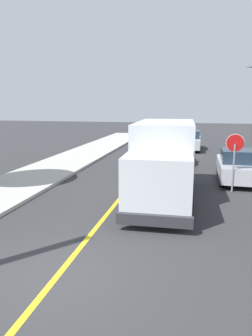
# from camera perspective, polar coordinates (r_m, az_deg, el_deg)

# --- Properties ---
(ground_plane) EXTENTS (120.00, 120.00, 0.00)m
(ground_plane) POSITION_cam_1_polar(r_m,az_deg,el_deg) (7.94, -12.39, -18.64)
(ground_plane) COLOR #303033
(centre_line_yellow) EXTENTS (0.16, 56.00, 0.01)m
(centre_line_yellow) POSITION_cam_1_polar(r_m,az_deg,el_deg) (16.93, 1.86, -1.86)
(centre_line_yellow) COLOR gold
(centre_line_yellow) RESTS_ON ground
(box_truck) EXTENTS (2.62, 7.25, 3.20)m
(box_truck) POSITION_cam_1_polar(r_m,az_deg,el_deg) (13.21, 6.92, 1.99)
(box_truck) COLOR silver
(box_truck) RESTS_ON ground
(parked_car_near) EXTENTS (1.95, 4.46, 1.67)m
(parked_car_near) POSITION_cam_1_polar(r_m,az_deg,el_deg) (20.60, 8.76, 2.69)
(parked_car_near) COLOR silver
(parked_car_near) RESTS_ON ground
(parked_car_mid) EXTENTS (1.89, 4.43, 1.67)m
(parked_car_mid) POSITION_cam_1_polar(r_m,az_deg,el_deg) (27.73, 11.58, 4.89)
(parked_car_mid) COLOR #B7B7BC
(parked_car_mid) RESTS_ON ground
(parked_van_across) EXTENTS (1.85, 4.42, 1.67)m
(parked_van_across) POSITION_cam_1_polar(r_m,az_deg,el_deg) (17.13, 19.57, 0.32)
(parked_van_across) COLOR #B7B7BC
(parked_van_across) RESTS_ON ground
(stop_sign) EXTENTS (0.80, 0.10, 2.65)m
(stop_sign) POSITION_cam_1_polar(r_m,az_deg,el_deg) (14.80, 19.20, 2.82)
(stop_sign) COLOR gray
(stop_sign) RESTS_ON ground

